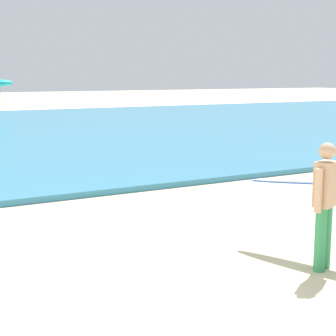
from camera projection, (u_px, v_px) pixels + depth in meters
ground_plane at (175, 326)px, 5.66m from camera, size 160.00×160.00×0.00m
surfer_with_board at (333, 191)px, 7.35m from camera, size 1.44×2.77×1.73m
beach_umbrella_5 at (0, 83)px, 39.05m from camera, size 1.81×1.82×2.32m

